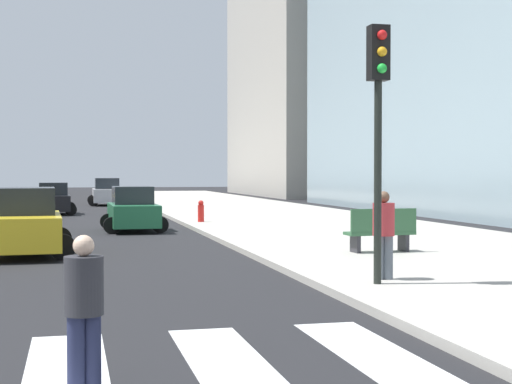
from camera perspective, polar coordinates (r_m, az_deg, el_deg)
The scene contains 12 objects.
sidewalk_kerb_east at distance 26.37m, azimuth 7.55°, elevation -3.15°, with size 10.00×120.00×0.15m, color #B2ADA3.
lane_divider_paint at distance 44.67m, azimuth -17.00°, elevation -1.40°, with size 0.16×80.00×0.01m, color yellow.
parking_garage_concrete at distance 76.53m, azimuth 6.36°, elevation 8.38°, with size 18.00×24.00×22.83m, color #B2ADA3.
car_green_nearest at distance 29.08m, azimuth -9.09°, elevation -1.34°, with size 2.36×3.75×1.67m.
car_black_second at distance 41.36m, azimuth -14.75°, elevation -0.55°, with size 2.35×3.73×1.66m.
car_silver_third at distance 52.05m, azimuth -10.97°, elevation -0.04°, with size 2.53×4.05×1.81m.
car_yellow_fifth at distance 21.20m, azimuth -16.72°, elevation -2.27°, with size 2.59×4.06×1.79m.
traffic_light_near_corner at distance 14.27m, azimuth 9.05°, elevation 6.56°, with size 0.36×0.41×4.71m.
park_bench at distance 19.96m, azimuth 9.24°, elevation -2.87°, with size 1.82×0.64×1.12m.
pedestrian_crossing at distance 7.89m, azimuth -12.61°, elevation -8.24°, with size 0.39×0.39×1.57m.
pedestrian_waiting_east at distance 14.89m, azimuth 9.42°, elevation -2.85°, with size 0.42×0.42×1.68m.
fire_hydrant at distance 31.81m, azimuth -4.10°, elevation -1.45°, with size 0.26×0.26×0.89m.
Camera 1 is at (2.77, -4.53, 2.19)m, focal length 54.06 mm.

